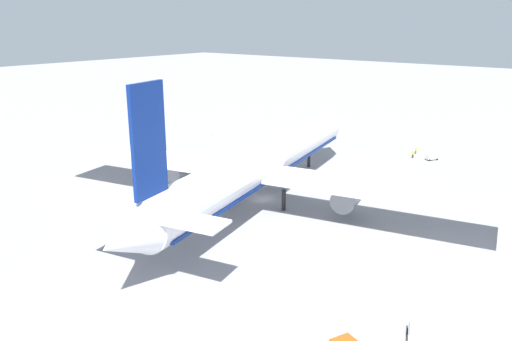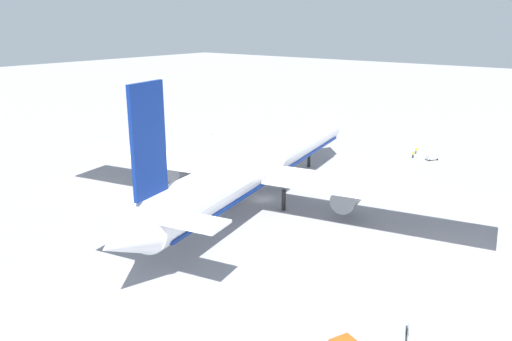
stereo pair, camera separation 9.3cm
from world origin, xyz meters
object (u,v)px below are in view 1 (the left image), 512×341
baggage_cart_1 (432,157)px  ground_worker_0 (413,154)px  ground_worker_2 (416,150)px  airliner (260,164)px  service_van (418,334)px  traffic_cone_1 (212,134)px

baggage_cart_1 → ground_worker_0: size_ratio=1.83×
baggage_cart_1 → ground_worker_2: size_ratio=1.89×
airliner → baggage_cart_1: size_ratio=25.11×
baggage_cart_1 → ground_worker_0: (-0.89, 4.07, 0.20)m
baggage_cart_1 → ground_worker_0: bearing=102.4°
service_van → baggage_cart_1: size_ratio=1.42×
service_van → ground_worker_2: bearing=21.3°
baggage_cart_1 → traffic_cone_1: baggage_cart_1 is taller
airliner → service_van: bearing=-121.6°
service_van → traffic_cone_1: bearing=54.7°
ground_worker_0 → ground_worker_2: ground_worker_0 is taller
ground_worker_0 → baggage_cart_1: bearing=-77.6°
service_van → ground_worker_2: (72.32, 28.22, -0.18)m
service_van → traffic_cone_1: service_van is taller
ground_worker_0 → airliner: bearing=167.5°
baggage_cart_1 → ground_worker_2: ground_worker_2 is taller
airliner → service_van: 44.22m
airliner → baggage_cart_1: (46.16, -14.08, -6.17)m
airliner → ground_worker_2: airliner is taller
airliner → ground_worker_0: airliner is taller
baggage_cart_1 → ground_worker_0: 4.17m
baggage_cart_1 → ground_worker_2: 5.90m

